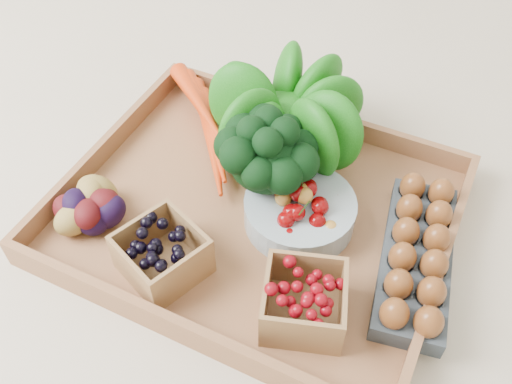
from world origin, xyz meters
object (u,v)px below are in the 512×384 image
at_px(broccoli, 267,172).
at_px(cherry_bowl, 300,211).
at_px(tray, 256,215).
at_px(egg_carton, 416,259).

xyz_separation_m(broccoli, cherry_bowl, (0.06, -0.02, -0.04)).
bearing_deg(cherry_bowl, broccoli, 162.56).
xyz_separation_m(tray, cherry_bowl, (0.06, 0.01, 0.03)).
distance_m(broccoli, egg_carton, 0.24).
bearing_deg(broccoli, egg_carton, -5.69).
relative_size(tray, egg_carton, 2.13).
relative_size(tray, cherry_bowl, 3.43).
bearing_deg(tray, broccoli, 85.34).
bearing_deg(tray, cherry_bowl, 11.43).
height_order(tray, broccoli, broccoli).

